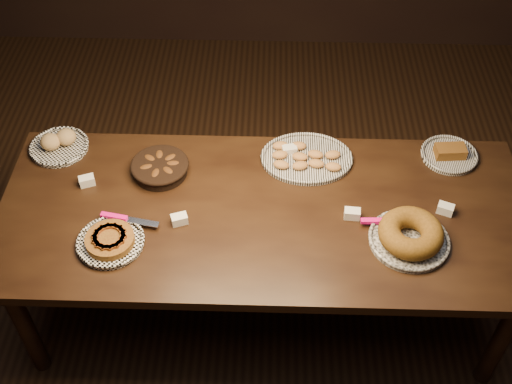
{
  "coord_description": "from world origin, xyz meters",
  "views": [
    {
      "loc": [
        0.02,
        -1.92,
        2.89
      ],
      "look_at": [
        -0.04,
        0.05,
        0.82
      ],
      "focal_mm": 45.0,
      "sensor_mm": 36.0,
      "label": 1
    }
  ],
  "objects_px": {
    "buffet_table": "(264,222)",
    "bundt_cake_plate": "(410,235)",
    "madeleine_platter": "(306,158)",
    "apple_tart_plate": "(110,240)"
  },
  "relations": [
    {
      "from": "madeleine_platter",
      "to": "bundt_cake_plate",
      "type": "bearing_deg",
      "value": -53.44
    },
    {
      "from": "apple_tart_plate",
      "to": "bundt_cake_plate",
      "type": "height_order",
      "value": "bundt_cake_plate"
    },
    {
      "from": "buffet_table",
      "to": "apple_tart_plate",
      "type": "relative_size",
      "value": 6.98
    },
    {
      "from": "buffet_table",
      "to": "madeleine_platter",
      "type": "height_order",
      "value": "madeleine_platter"
    },
    {
      "from": "buffet_table",
      "to": "apple_tart_plate",
      "type": "height_order",
      "value": "apple_tart_plate"
    },
    {
      "from": "buffet_table",
      "to": "madeleine_platter",
      "type": "distance_m",
      "value": 0.4
    },
    {
      "from": "apple_tart_plate",
      "to": "bundt_cake_plate",
      "type": "relative_size",
      "value": 0.89
    },
    {
      "from": "apple_tart_plate",
      "to": "madeleine_platter",
      "type": "xyz_separation_m",
      "value": [
        0.84,
        0.54,
        -0.0
      ]
    },
    {
      "from": "buffet_table",
      "to": "apple_tart_plate",
      "type": "xyz_separation_m",
      "value": [
        -0.65,
        -0.21,
        0.1
      ]
    },
    {
      "from": "buffet_table",
      "to": "bundt_cake_plate",
      "type": "relative_size",
      "value": 6.24
    }
  ]
}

